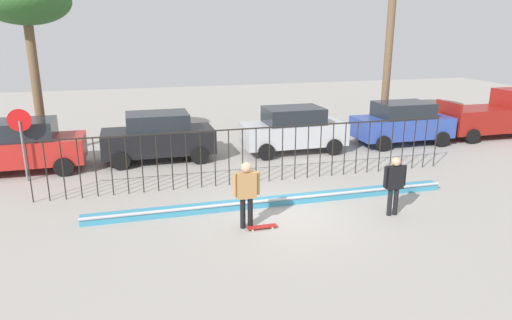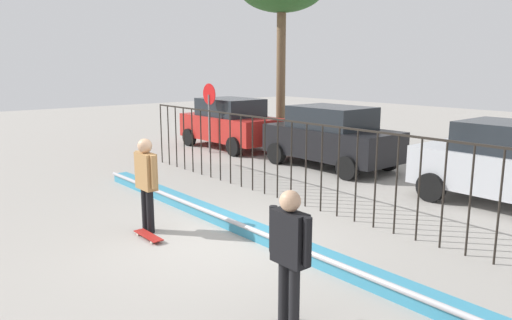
{
  "view_description": "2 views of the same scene",
  "coord_description": "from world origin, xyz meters",
  "px_view_note": "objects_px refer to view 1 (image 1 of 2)",
  "views": [
    {
      "loc": [
        -4.0,
        -11.58,
        5.1
      ],
      "look_at": [
        -0.38,
        1.48,
        1.2
      ],
      "focal_mm": 32.45,
      "sensor_mm": 36.0,
      "label": 1
    },
    {
      "loc": [
        6.82,
        -4.7,
        3.12
      ],
      "look_at": [
        0.19,
        0.84,
        1.42
      ],
      "focal_mm": 33.66,
      "sensor_mm": 36.0,
      "label": 2
    }
  ],
  "objects_px": {
    "skateboarder": "(246,189)",
    "skateboard": "(262,227)",
    "parked_car_silver": "(293,129)",
    "parked_car_black": "(158,136)",
    "camera_operator": "(395,181)",
    "parked_car_red": "(22,146)",
    "pickup_truck": "(493,115)",
    "parked_car_blue": "(402,123)",
    "palm_tree_short": "(25,3)",
    "stop_sign": "(21,135)"
  },
  "relations": [
    {
      "from": "skateboarder",
      "to": "camera_operator",
      "type": "xyz_separation_m",
      "value": [
        4.16,
        -0.27,
        -0.06
      ]
    },
    {
      "from": "skateboarder",
      "to": "stop_sign",
      "type": "relative_size",
      "value": 0.72
    },
    {
      "from": "skateboarder",
      "to": "pickup_truck",
      "type": "bearing_deg",
      "value": 15.7
    },
    {
      "from": "parked_car_red",
      "to": "palm_tree_short",
      "type": "relative_size",
      "value": 0.61
    },
    {
      "from": "camera_operator",
      "to": "parked_car_blue",
      "type": "bearing_deg",
      "value": -109.72
    },
    {
      "from": "stop_sign",
      "to": "skateboarder",
      "type": "bearing_deg",
      "value": -42.39
    },
    {
      "from": "parked_car_silver",
      "to": "palm_tree_short",
      "type": "height_order",
      "value": "palm_tree_short"
    },
    {
      "from": "parked_car_black",
      "to": "parked_car_blue",
      "type": "xyz_separation_m",
      "value": [
        10.75,
        -0.19,
        0.0
      ]
    },
    {
      "from": "parked_car_silver",
      "to": "parked_car_blue",
      "type": "relative_size",
      "value": 1.0
    },
    {
      "from": "parked_car_black",
      "to": "stop_sign",
      "type": "xyz_separation_m",
      "value": [
        -4.58,
        -1.4,
        0.64
      ]
    },
    {
      "from": "parked_car_silver",
      "to": "stop_sign",
      "type": "xyz_separation_m",
      "value": [
        -10.14,
        -1.22,
        0.64
      ]
    },
    {
      "from": "camera_operator",
      "to": "pickup_truck",
      "type": "bearing_deg",
      "value": -129.15
    },
    {
      "from": "skateboarder",
      "to": "parked_car_blue",
      "type": "height_order",
      "value": "parked_car_blue"
    },
    {
      "from": "skateboarder",
      "to": "parked_car_silver",
      "type": "relative_size",
      "value": 0.42
    },
    {
      "from": "camera_operator",
      "to": "parked_car_silver",
      "type": "bearing_deg",
      "value": -73.27
    },
    {
      "from": "pickup_truck",
      "to": "skateboarder",
      "type": "bearing_deg",
      "value": -151.2
    },
    {
      "from": "skateboarder",
      "to": "parked_car_red",
      "type": "height_order",
      "value": "parked_car_red"
    },
    {
      "from": "camera_operator",
      "to": "parked_car_blue",
      "type": "relative_size",
      "value": 0.39
    },
    {
      "from": "parked_car_silver",
      "to": "palm_tree_short",
      "type": "distance_m",
      "value": 11.48
    },
    {
      "from": "palm_tree_short",
      "to": "pickup_truck",
      "type": "bearing_deg",
      "value": -6.02
    },
    {
      "from": "pickup_truck",
      "to": "palm_tree_short",
      "type": "height_order",
      "value": "palm_tree_short"
    },
    {
      "from": "stop_sign",
      "to": "parked_car_red",
      "type": "bearing_deg",
      "value": 104.1
    },
    {
      "from": "skateboarder",
      "to": "palm_tree_short",
      "type": "relative_size",
      "value": 0.26
    },
    {
      "from": "stop_sign",
      "to": "pickup_truck",
      "type": "bearing_deg",
      "value": 3.71
    },
    {
      "from": "skateboard",
      "to": "parked_car_blue",
      "type": "height_order",
      "value": "parked_car_blue"
    },
    {
      "from": "parked_car_red",
      "to": "parked_car_blue",
      "type": "bearing_deg",
      "value": 3.04
    },
    {
      "from": "parked_car_red",
      "to": "parked_car_black",
      "type": "height_order",
      "value": "same"
    },
    {
      "from": "parked_car_silver",
      "to": "stop_sign",
      "type": "distance_m",
      "value": 10.23
    },
    {
      "from": "pickup_truck",
      "to": "stop_sign",
      "type": "distance_m",
      "value": 20.36
    },
    {
      "from": "skateboard",
      "to": "parked_car_black",
      "type": "relative_size",
      "value": 0.19
    },
    {
      "from": "camera_operator",
      "to": "parked_car_red",
      "type": "height_order",
      "value": "parked_car_red"
    },
    {
      "from": "parked_car_red",
      "to": "parked_car_blue",
      "type": "relative_size",
      "value": 1.0
    },
    {
      "from": "skateboarder",
      "to": "skateboard",
      "type": "xyz_separation_m",
      "value": [
        0.36,
        -0.19,
        -1.02
      ]
    },
    {
      "from": "skateboard",
      "to": "parked_car_silver",
      "type": "relative_size",
      "value": 0.19
    },
    {
      "from": "parked_car_red",
      "to": "pickup_truck",
      "type": "distance_m",
      "value": 20.61
    },
    {
      "from": "skateboarder",
      "to": "parked_car_red",
      "type": "xyz_separation_m",
      "value": [
        -6.62,
        6.94,
        -0.11
      ]
    },
    {
      "from": "parked_car_blue",
      "to": "pickup_truck",
      "type": "distance_m",
      "value": 4.99
    },
    {
      "from": "parked_car_silver",
      "to": "parked_car_blue",
      "type": "height_order",
      "value": "same"
    },
    {
      "from": "pickup_truck",
      "to": "parked_car_black",
      "type": "bearing_deg",
      "value": -178.38
    },
    {
      "from": "camera_operator",
      "to": "stop_sign",
      "type": "height_order",
      "value": "stop_sign"
    },
    {
      "from": "skateboard",
      "to": "pickup_truck",
      "type": "relative_size",
      "value": 0.17
    },
    {
      "from": "parked_car_red",
      "to": "parked_car_silver",
      "type": "relative_size",
      "value": 1.0
    },
    {
      "from": "parked_car_black",
      "to": "camera_operator",
      "type": "bearing_deg",
      "value": -50.9
    },
    {
      "from": "parked_car_silver",
      "to": "skateboard",
      "type": "bearing_deg",
      "value": -119.58
    },
    {
      "from": "parked_car_black",
      "to": "stop_sign",
      "type": "distance_m",
      "value": 4.83
    },
    {
      "from": "parked_car_black",
      "to": "stop_sign",
      "type": "relative_size",
      "value": 1.72
    },
    {
      "from": "skateboarder",
      "to": "parked_car_black",
      "type": "height_order",
      "value": "parked_car_black"
    },
    {
      "from": "parked_car_black",
      "to": "parked_car_silver",
      "type": "height_order",
      "value": "same"
    },
    {
      "from": "skateboard",
      "to": "parked_car_black",
      "type": "bearing_deg",
      "value": 127.26
    },
    {
      "from": "skateboarder",
      "to": "parked_car_black",
      "type": "relative_size",
      "value": 0.42
    }
  ]
}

